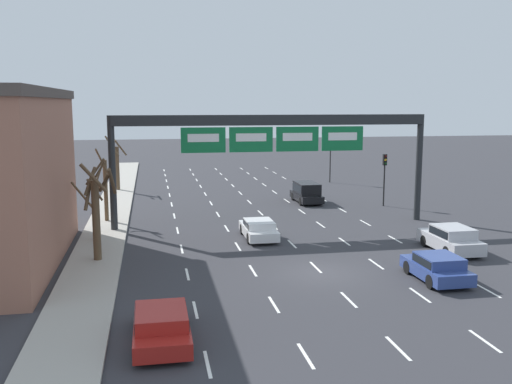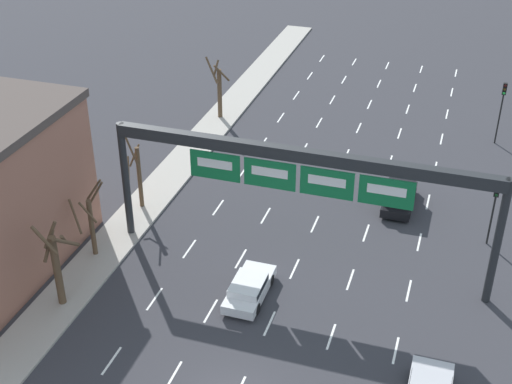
{
  "view_description": "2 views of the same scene",
  "coord_description": "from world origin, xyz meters",
  "views": [
    {
      "loc": [
        -8.23,
        -26.4,
        8.38
      ],
      "look_at": [
        -1.89,
        7.72,
        2.96
      ],
      "focal_mm": 40.0,
      "sensor_mm": 36.0,
      "label": 1
    },
    {
      "loc": [
        8.08,
        -21.48,
        24.93
      ],
      "look_at": [
        -2.26,
        10.7,
        4.97
      ],
      "focal_mm": 50.0,
      "sensor_mm": 36.0,
      "label": 2
    }
  ],
  "objects": [
    {
      "name": "sidewalk_left",
      "position": [
        -11.3,
        0.0,
        0.07
      ],
      "size": [
        2.8,
        110.0,
        0.15
      ],
      "color": "#A8A399",
      "rests_on": "ground_plane"
    },
    {
      "name": "traffic_light_near_gantry",
      "position": [
        10.55,
        17.11,
        3.07
      ],
      "size": [
        0.3,
        0.35,
        4.27
      ],
      "color": "black",
      "rests_on": "ground_plane"
    },
    {
      "name": "suv_black",
      "position": [
        4.76,
        19.91,
        0.96
      ],
      "size": [
        1.9,
        4.43,
        1.72
      ],
      "color": "black",
      "rests_on": "ground_plane"
    },
    {
      "name": "car_white",
      "position": [
        -1.71,
        7.75,
        0.65
      ],
      "size": [
        1.86,
        4.34,
        1.19
      ],
      "color": "silver",
      "rests_on": "ground_plane"
    },
    {
      "name": "tree_bare_second",
      "position": [
        -11.71,
        8.69,
        2.49
      ],
      "size": [
        2.04,
        2.05,
        4.94
      ],
      "color": "brown",
      "rests_on": "sidewalk_left"
    },
    {
      "name": "tree_bare_furthest",
      "position": [
        -11.4,
        29.27,
        2.67
      ],
      "size": [
        2.06,
        1.58,
        5.2
      ],
      "color": "brown",
      "rests_on": "sidewalk_left"
    },
    {
      "name": "tree_bare_closest",
      "position": [
        -11.46,
        14.43,
        2.59
      ],
      "size": [
        1.31,
        1.55,
        5.15
      ],
      "color": "brown",
      "rests_on": "sidewalk_left"
    },
    {
      "name": "traffic_light_mid_block",
      "position": [
        10.59,
        31.53,
        3.53
      ],
      "size": [
        0.3,
        0.35,
        4.97
      ],
      "color": "black",
      "rests_on": "ground_plane"
    },
    {
      "name": "tree_bare_third",
      "position": [
        -11.08,
        4.06,
        2.87
      ],
      "size": [
        1.75,
        1.94,
        5.24
      ],
      "color": "brown",
      "rests_on": "sidewalk_left"
    },
    {
      "name": "lane_dashes",
      "position": [
        0.0,
        13.5,
        0.0
      ],
      "size": [
        13.32,
        67.0,
        0.01
      ],
      "color": "white",
      "rests_on": "ground_plane"
    },
    {
      "name": "sign_gantry",
      "position": [
        -0.0,
        11.4,
        6.34
      ],
      "size": [
        21.85,
        0.7,
        7.61
      ],
      "color": "#232628",
      "rests_on": "ground_plane"
    }
  ]
}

